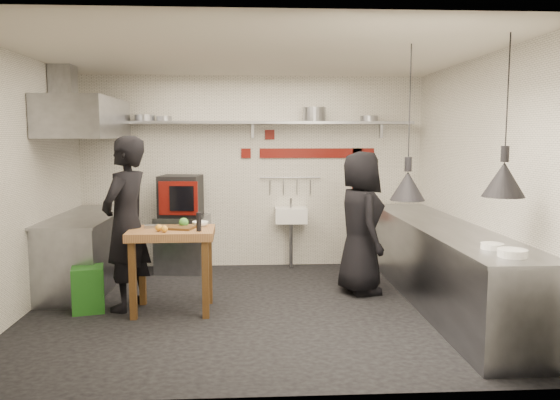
{
  "coord_description": "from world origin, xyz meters",
  "views": [
    {
      "loc": [
        -0.06,
        -5.95,
        1.93
      ],
      "look_at": [
        0.3,
        0.3,
        1.19
      ],
      "focal_mm": 35.0,
      "sensor_mm": 36.0,
      "label": 1
    }
  ],
  "objects": [
    {
      "name": "bowl",
      "position": [
        -0.61,
        0.13,
        0.95
      ],
      "size": [
        0.19,
        0.19,
        0.06
      ],
      "primitive_type": "imported",
      "rotation": [
        0.0,
        0.0,
        0.03
      ],
      "color": "white",
      "rests_on": "prep_table"
    },
    {
      "name": "sink_drain",
      "position": [
        0.55,
        1.88,
        0.34
      ],
      "size": [
        0.06,
        0.06,
        0.66
      ],
      "primitive_type": "cylinder",
      "color": "gray",
      "rests_on": "floor"
    },
    {
      "name": "utensil_rail",
      "position": [
        0.55,
        2.06,
        1.32
      ],
      "size": [
        0.9,
        0.02,
        0.02
      ],
      "primitive_type": "cylinder",
      "rotation": [
        0.0,
        1.57,
        0.0
      ],
      "color": "gray",
      "rests_on": "wall_back"
    },
    {
      "name": "wall_right",
      "position": [
        2.5,
        0.0,
        1.4
      ],
      "size": [
        0.04,
        4.2,
        2.8
      ],
      "primitive_type": "cube",
      "color": "silver",
      "rests_on": "floor"
    },
    {
      "name": "counter_right_top",
      "position": [
        2.15,
        0.0,
        0.92
      ],
      "size": [
        0.76,
        3.9,
        0.03
      ],
      "primitive_type": "cube",
      "color": "gray",
      "rests_on": "counter_right"
    },
    {
      "name": "oven_door",
      "position": [
        -1.02,
        1.47,
        1.09
      ],
      "size": [
        0.54,
        0.1,
        0.46
      ],
      "primitive_type": "cube",
      "rotation": [
        0.0,
        0.0,
        -0.12
      ],
      "color": "#610E09",
      "rests_on": "combi_oven"
    },
    {
      "name": "red_band_vert",
      "position": [
        1.55,
        2.08,
        1.2
      ],
      "size": [
        0.14,
        0.02,
        1.1
      ],
      "primitive_type": "cube",
      "color": "#610E09",
      "rests_on": "wall_back"
    },
    {
      "name": "pan_far_left",
      "position": [
        -1.52,
        1.92,
        2.19
      ],
      "size": [
        0.37,
        0.37,
        0.09
      ],
      "primitive_type": "cylinder",
      "rotation": [
        0.0,
        0.0,
        0.44
      ],
      "color": "gray",
      "rests_on": "back_shelf"
    },
    {
      "name": "lemon_b",
      "position": [
        -0.95,
        -0.24,
        0.96
      ],
      "size": [
        0.09,
        0.09,
        0.07
      ],
      "primitive_type": "sphere",
      "rotation": [
        0.0,
        0.0,
        -0.3
      ],
      "color": "orange",
      "rests_on": "prep_table"
    },
    {
      "name": "steel_tray",
      "position": [
        -1.13,
        0.08,
        0.94
      ],
      "size": [
        0.2,
        0.15,
        0.03
      ],
      "primitive_type": "cube",
      "rotation": [
        0.0,
        0.0,
        0.18
      ],
      "color": "gray",
      "rests_on": "prep_table"
    },
    {
      "name": "pepper_mill",
      "position": [
        -0.6,
        -0.18,
        1.02
      ],
      "size": [
        0.06,
        0.06,
        0.2
      ],
      "primitive_type": "cylinder",
      "rotation": [
        0.0,
        0.0,
        -0.08
      ],
      "color": "black",
      "rests_on": "prep_table"
    },
    {
      "name": "veg_ball",
      "position": [
        -0.79,
        0.1,
        0.97
      ],
      "size": [
        0.11,
        0.11,
        0.11
      ],
      "primitive_type": "sphere",
      "rotation": [
        0.0,
        0.0,
        0.05
      ],
      "color": "#428B33",
      "rests_on": "prep_table"
    },
    {
      "name": "hood_duct",
      "position": [
        -2.35,
        1.05,
        2.55
      ],
      "size": [
        0.28,
        0.28,
        0.5
      ],
      "primitive_type": "cube",
      "color": "gray",
      "rests_on": "ceiling"
    },
    {
      "name": "lemon_a",
      "position": [
        -1.02,
        -0.18,
        0.96
      ],
      "size": [
        0.08,
        0.08,
        0.07
      ],
      "primitive_type": "sphere",
      "rotation": [
        0.0,
        0.0,
        0.16
      ],
      "color": "orange",
      "rests_on": "prep_table"
    },
    {
      "name": "red_band_horiz",
      "position": [
        0.95,
        2.08,
        1.68
      ],
      "size": [
        1.7,
        0.02,
        0.14
      ],
      "primitive_type": "cube",
      "color": "#610E09",
      "rests_on": "wall_back"
    },
    {
      "name": "green_bin",
      "position": [
        -1.84,
        0.02,
        0.25
      ],
      "size": [
        0.41,
        0.41,
        0.5
      ],
      "primitive_type": "cube",
      "rotation": [
        0.0,
        0.0,
        0.25
      ],
      "color": "#1E5D19",
      "rests_on": "floor"
    },
    {
      "name": "extractor_hood",
      "position": [
        -2.1,
        1.05,
        2.15
      ],
      "size": [
        0.78,
        1.6,
        0.5
      ],
      "primitive_type": "cube",
      "color": "gray",
      "rests_on": "ceiling"
    },
    {
      "name": "oven_glass",
      "position": [
        -0.97,
        1.44,
        1.09
      ],
      "size": [
        0.33,
        0.06,
        0.34
      ],
      "primitive_type": "cube",
      "rotation": [
        0.0,
        0.0,
        -0.12
      ],
      "color": "black",
      "rests_on": "oven_door"
    },
    {
      "name": "small_bowl_right",
      "position": [
        2.1,
        -1.3,
        0.96
      ],
      "size": [
        0.2,
        0.2,
        0.05
      ],
      "primitive_type": "cylinder",
      "rotation": [
        0.0,
        0.0,
        0.0
      ],
      "color": "white",
      "rests_on": "counter_right_top"
    },
    {
      "name": "pan_right",
      "position": [
        1.68,
        1.92,
        2.18
      ],
      "size": [
        0.34,
        0.34,
        0.08
      ],
      "primitive_type": "cylinder",
      "rotation": [
        0.0,
        0.0,
        0.43
      ],
      "color": "gray",
      "rests_on": "back_shelf"
    },
    {
      "name": "stock_pot",
      "position": [
        0.89,
        1.92,
        2.24
      ],
      "size": [
        0.41,
        0.41,
        0.2
      ],
      "primitive_type": "cylinder",
      "rotation": [
        0.0,
        0.0,
        0.29
      ],
      "color": "gray",
      "rests_on": "back_shelf"
    },
    {
      "name": "counter_right",
      "position": [
        2.15,
        0.0,
        0.45
      ],
      "size": [
        0.7,
        3.8,
        0.9
      ],
      "primitive_type": "cube",
      "color": "gray",
      "rests_on": "floor"
    },
    {
      "name": "prep_table",
      "position": [
        -0.91,
        -0.03,
        0.46
      ],
      "size": [
        0.93,
        0.66,
        0.92
      ],
      "primitive_type": null,
      "rotation": [
        0.0,
        0.0,
        0.02
      ],
      "color": "olive",
      "rests_on": "floor"
    },
    {
      "name": "oven_stand",
      "position": [
        -1.01,
        1.81,
        0.4
      ],
      "size": [
        0.76,
        0.71,
        0.8
      ],
      "primitive_type": "cube",
      "rotation": [
        0.0,
        0.0,
        -0.12
      ],
      "color": "gray",
      "rests_on": "floor"
    },
    {
      "name": "plate_stack",
      "position": [
        2.12,
        -1.63,
        0.96
      ],
      "size": [
        0.29,
        0.29,
        0.07
      ],
      "primitive_type": "cylinder",
      "rotation": [
        0.0,
        0.0,
        0.25
      ],
      "color": "white",
      "rests_on": "counter_right_top"
    },
    {
      "name": "counter_left_top",
      "position": [
        -2.15,
        1.05,
        0.92
      ],
      "size": [
        0.76,
        2.0,
        0.03
      ],
      "primitive_type": "cube",
      "color": "gray",
      "rests_on": "counter_left"
    },
    {
      "name": "chef_right",
      "position": [
        1.3,
        0.59,
        0.87
      ],
      "size": [
        0.67,
        0.92,
        1.75
      ],
      "primitive_type": "imported",
      "rotation": [
        0.0,
        0.0,
        1.71
      ],
      "color": "black",
      "rests_on": "floor"
    },
    {
      "name": "wall_left",
      "position": [
        -2.5,
        0.0,
        1.4
      ],
      "size": [
        0.04,
        4.2,
        2.8
      ],
      "primitive_type": "cube",
      "color": "silver",
      "rests_on": "floor"
    },
    {
      "name": "heat_lamp_far",
      "position": [
        2.16,
        -1.34,
        2.1
      ],
      "size": [
        0.47,
        0.47,
        1.4
      ],
      "primitive_type": null,
      "rotation": [
        0.0,
        0.0,
        0.37
      ],
      "color": "black",
      "rests_on": "ceiling"
    },
    {
      "name": "floor",
      "position": [
        0.0,
        0.0,
        0.0
      ],
      "size": [
        5.0,
        5.0,
        0.0
      ],
      "primitive_type": "plane",
      "color": "black",
      "rests_on": "ground"
    },
    {
      "name": "counter_left",
      "position": [
        -2.15,
        1.05,
        0.45
      ],
      "size": [
        0.7,
        1.9,
        0.9
      ],
      "primitive_type": "cube",
      "color": "gray",
      "rests_on": "floor"
    },
    {
      "name": "shelf_bracket_right",
      "position": [
        1.9,
        2.07,
        2.02
      ],
      "size": [
        0.04,
        0.06,
        0.24
      ],
      "primitive_type": "cube",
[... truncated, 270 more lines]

